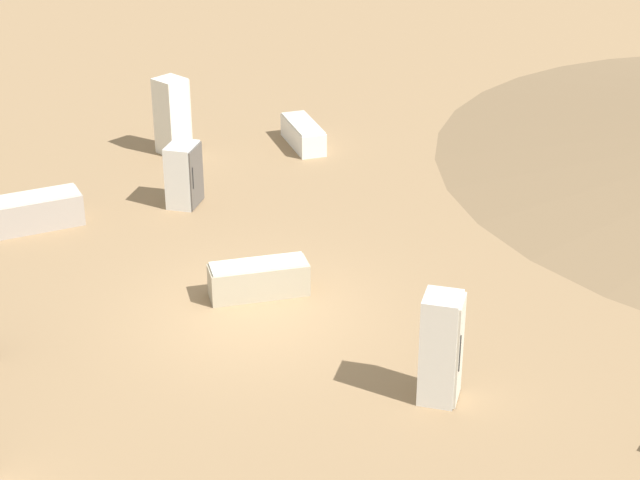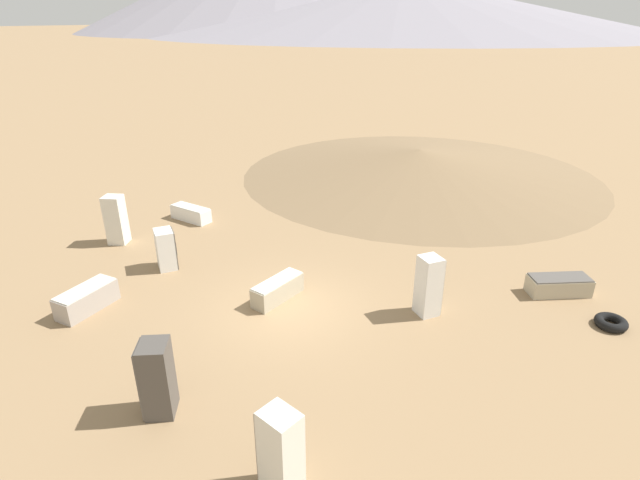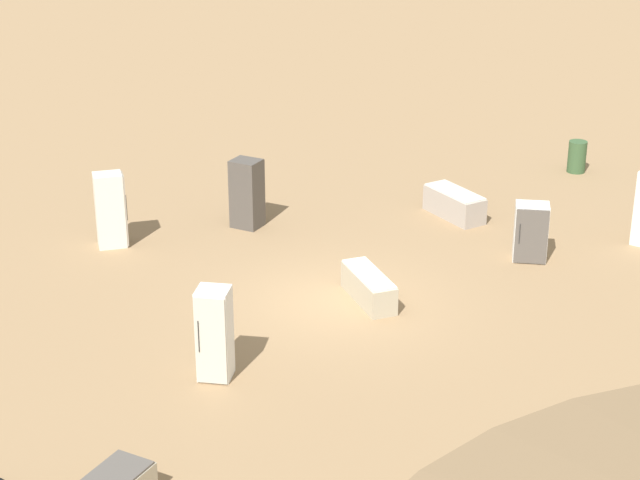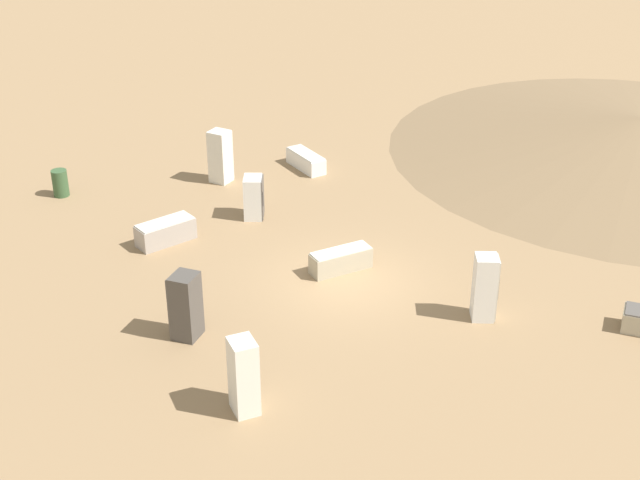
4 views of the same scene
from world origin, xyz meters
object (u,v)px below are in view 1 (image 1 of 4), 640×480
(discarded_fridge_2, at_px, (172,116))
(discarded_fridge_4, at_px, (259,279))
(discarded_fridge_5, at_px, (38,211))
(discarded_fridge_8, at_px, (184,175))
(discarded_fridge_6, at_px, (441,348))
(discarded_fridge_3, at_px, (303,134))

(discarded_fridge_2, bearing_deg, discarded_fridge_4, -28.66)
(discarded_fridge_5, bearing_deg, discarded_fridge_8, 86.04)
(discarded_fridge_5, bearing_deg, discarded_fridge_6, 25.53)
(discarded_fridge_3, xyz_separation_m, discarded_fridge_8, (2.59, -3.67, 0.40))
(discarded_fridge_2, height_order, discarded_fridge_4, discarded_fridge_2)
(discarded_fridge_8, bearing_deg, discarded_fridge_2, -154.50)
(discarded_fridge_8, bearing_deg, discarded_fridge_3, 159.23)
(discarded_fridge_2, height_order, discarded_fridge_5, discarded_fridge_2)
(discarded_fridge_5, bearing_deg, discarded_fridge_2, 126.56)
(discarded_fridge_3, xyz_separation_m, discarded_fridge_5, (2.68, -6.88, 0.05))
(discarded_fridge_2, bearing_deg, discarded_fridge_3, 50.75)
(discarded_fridge_4, height_order, discarded_fridge_8, discarded_fridge_8)
(discarded_fridge_2, xyz_separation_m, discarded_fridge_5, (3.34, -3.70, -0.59))
(discarded_fridge_2, relative_size, discarded_fridge_5, 1.01)
(discarded_fridge_5, relative_size, discarded_fridge_6, 1.02)
(discarded_fridge_4, bearing_deg, discarded_fridge_2, -175.83)
(discarded_fridge_3, distance_m, discarded_fridge_8, 4.51)
(discarded_fridge_2, xyz_separation_m, discarded_fridge_3, (0.66, 3.19, -0.65))
(discarded_fridge_3, height_order, discarded_fridge_5, discarded_fridge_5)
(discarded_fridge_2, relative_size, discarded_fridge_3, 1.02)
(discarded_fridge_2, distance_m, discarded_fridge_3, 3.32)
(discarded_fridge_4, xyz_separation_m, discarded_fridge_8, (-4.57, -0.34, 0.38))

